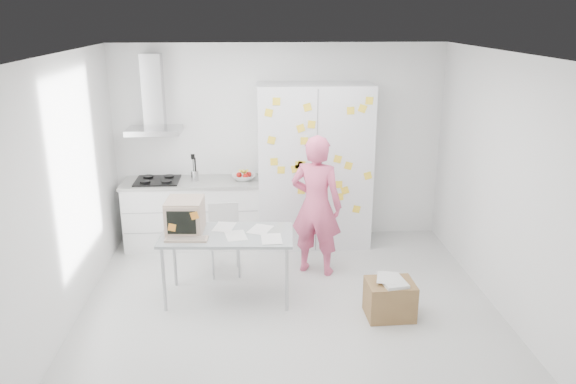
{
  "coord_description": "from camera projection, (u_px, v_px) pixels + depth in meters",
  "views": [
    {
      "loc": [
        -0.35,
        -5.57,
        3.08
      ],
      "look_at": [
        0.04,
        0.68,
        1.06
      ],
      "focal_mm": 35.0,
      "sensor_mm": 36.0,
      "label": 1
    }
  ],
  "objects": [
    {
      "name": "person",
      "position": [
        316.0,
        206.0,
        6.73
      ],
      "size": [
        0.74,
        0.63,
        1.73
      ],
      "primitive_type": "imported",
      "rotation": [
        0.0,
        0.0,
        2.74
      ],
      "color": "#D9547A",
      "rests_on": "ground"
    },
    {
      "name": "counter_run",
      "position": [
        193.0,
        212.0,
        7.66
      ],
      "size": [
        1.84,
        0.63,
        1.28
      ],
      "color": "white",
      "rests_on": "ground"
    },
    {
      "name": "chair",
      "position": [
        225.0,
        234.0,
        6.86
      ],
      "size": [
        0.42,
        0.42,
        0.86
      ],
      "rotation": [
        0.0,
        0.0,
        0.09
      ],
      "color": "#BBBBB8",
      "rests_on": "ground"
    },
    {
      "name": "ceiling",
      "position": [
        288.0,
        53.0,
        5.43
      ],
      "size": [
        4.5,
        4.0,
        0.02
      ],
      "primitive_type": "cube",
      "color": "white",
      "rests_on": "walls"
    },
    {
      "name": "cardboard_box",
      "position": [
        390.0,
        299.0,
        5.9
      ],
      "size": [
        0.5,
        0.41,
        0.43
      ],
      "rotation": [
        0.0,
        0.0,
        0.03
      ],
      "color": "olive",
      "rests_on": "ground"
    },
    {
      "name": "desk",
      "position": [
        200.0,
        225.0,
        6.13
      ],
      "size": [
        1.47,
        0.8,
        1.14
      ],
      "rotation": [
        0.0,
        0.0,
        -0.06
      ],
      "color": "#91999B",
      "rests_on": "ground"
    },
    {
      "name": "range_hood",
      "position": [
        153.0,
        102.0,
        7.31
      ],
      "size": [
        0.7,
        0.48,
        1.01
      ],
      "color": "silver",
      "rests_on": "walls"
    },
    {
      "name": "tall_cabinet",
      "position": [
        314.0,
        166.0,
        7.54
      ],
      "size": [
        1.5,
        0.68,
        2.2
      ],
      "color": "silver",
      "rests_on": "ground"
    },
    {
      "name": "floor",
      "position": [
        288.0,
        302.0,
        6.26
      ],
      "size": [
        4.5,
        4.0,
        0.02
      ],
      "primitive_type": "cube",
      "color": "silver",
      "rests_on": "ground"
    },
    {
      "name": "walls",
      "position": [
        285.0,
        168.0,
        6.53
      ],
      "size": [
        4.52,
        4.01,
        2.7
      ],
      "color": "white",
      "rests_on": "ground"
    }
  ]
}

